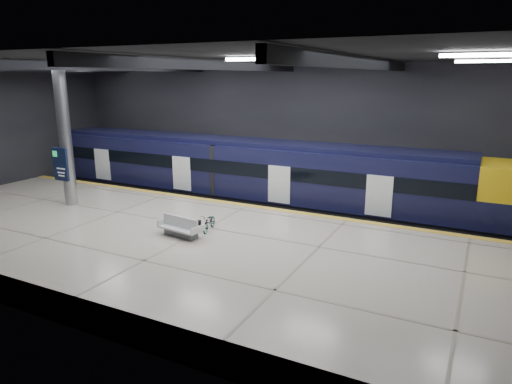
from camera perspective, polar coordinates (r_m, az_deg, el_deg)
The scene contains 10 objects.
ground at distance 20.64m, azimuth -4.57°, elevation -6.52°, with size 30.00×30.00×0.00m, color black.
room_shell at distance 19.37m, azimuth -4.91°, elevation 9.51°, with size 30.10×16.10×8.05m.
platform at distance 18.50m, azimuth -8.67°, elevation -7.33°, with size 30.00×11.00×1.10m, color beige.
safety_strip at distance 22.56m, azimuth -0.99°, elevation -1.69°, with size 30.00×0.40×0.01m, color gold.
rails at distance 25.21m, azimuth 1.94°, elevation -2.39°, with size 30.00×1.52×0.16m.
train at distance 24.77m, azimuth 1.69°, elevation 2.04°, with size 29.40×2.84×3.79m.
bench at distance 18.46m, azimuth -9.38°, elevation -4.64°, with size 1.95×1.01×0.82m.
bicycle at distance 18.96m, azimuth -5.86°, elevation -3.77°, with size 0.48×1.38×0.72m, color #99999E.
pannier_bag at distance 19.34m, azimuth -7.35°, elevation -4.03°, with size 0.30×0.18×0.35m, color black.
info_column at distance 23.97m, azimuth -22.81°, elevation 6.35°, with size 0.90×0.78×6.90m.
Camera 1 is at (10.15, -16.41, 7.32)m, focal length 32.00 mm.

